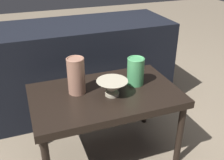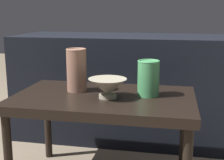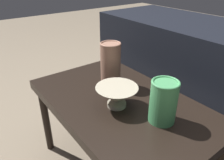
{
  "view_description": "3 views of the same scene",
  "coord_description": "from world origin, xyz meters",
  "views": [
    {
      "loc": [
        -0.39,
        -1.13,
        1.11
      ],
      "look_at": [
        0.01,
        -0.07,
        0.52
      ],
      "focal_mm": 42.0,
      "sensor_mm": 36.0,
      "label": 1
    },
    {
      "loc": [
        0.29,
        -1.28,
        0.78
      ],
      "look_at": [
        0.05,
        -0.06,
        0.5
      ],
      "focal_mm": 50.0,
      "sensor_mm": 36.0,
      "label": 2
    },
    {
      "loc": [
        0.58,
        -0.48,
        0.9
      ],
      "look_at": [
        0.02,
        -0.05,
        0.54
      ],
      "focal_mm": 35.0,
      "sensor_mm": 36.0,
      "label": 3
    }
  ],
  "objects": [
    {
      "name": "vase_textured_left",
      "position": [
        -0.14,
        0.05,
        0.52
      ],
      "size": [
        0.09,
        0.09,
        0.19
      ],
      "color": "#996B56",
      "rests_on": "table"
    },
    {
      "name": "bowl",
      "position": [
        0.02,
        -0.04,
        0.47
      ],
      "size": [
        0.16,
        0.16,
        0.08
      ],
      "color": "#B2A88E",
      "rests_on": "table"
    },
    {
      "name": "ground_plane",
      "position": [
        0.0,
        0.0,
        0.0
      ],
      "size": [
        8.0,
        8.0,
        0.0
      ],
      "primitive_type": "plane",
      "color": "#7F705B"
    },
    {
      "name": "table",
      "position": [
        0.0,
        0.0,
        0.38
      ],
      "size": [
        0.78,
        0.48,
        0.42
      ],
      "color": "black",
      "rests_on": "ground_plane"
    },
    {
      "name": "vase_colorful_right",
      "position": [
        0.19,
        0.03,
        0.5
      ],
      "size": [
        0.09,
        0.09,
        0.15
      ],
      "color": "#47995B",
      "rests_on": "table"
    },
    {
      "name": "couch_backdrop",
      "position": [
        0.0,
        0.6,
        0.32
      ],
      "size": [
        1.33,
        0.5,
        0.63
      ],
      "color": "black",
      "rests_on": "ground_plane"
    }
  ]
}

